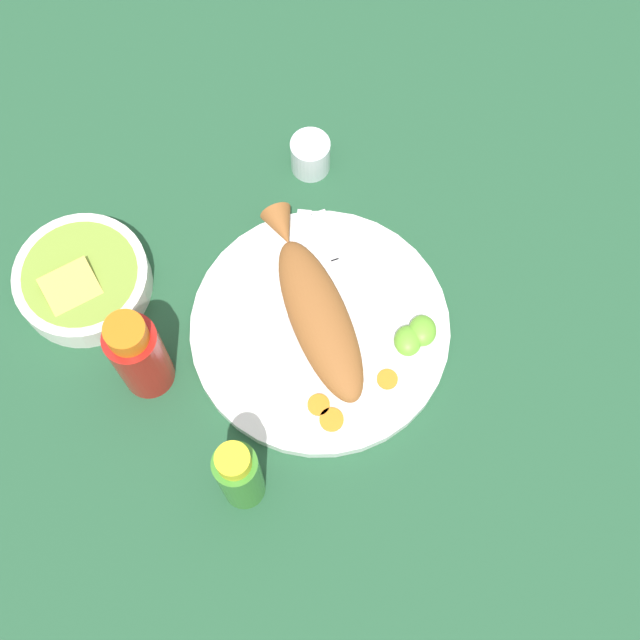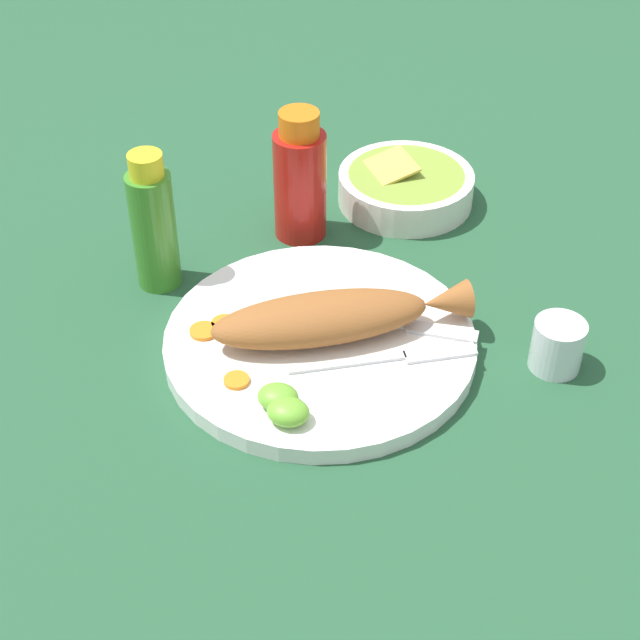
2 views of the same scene
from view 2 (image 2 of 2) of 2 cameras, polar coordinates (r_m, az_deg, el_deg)
name	(u,v)px [view 2 (image 2 of 2)]	position (r m, az deg, el deg)	size (l,w,h in m)	color
ground_plane	(320,349)	(0.97, 0.00, -1.73)	(4.00, 4.00, 0.00)	#235133
main_plate	(320,343)	(0.97, 0.00, -1.33)	(0.31, 0.31, 0.02)	white
fried_fish	(333,317)	(0.95, 0.78, 0.19)	(0.26, 0.16, 0.04)	#935628
fork_near	(398,324)	(0.98, 4.57, -0.26)	(0.19, 0.02, 0.00)	silver
fork_far	(396,356)	(0.94, 4.46, -2.12)	(0.17, 0.09, 0.00)	silver
carrot_slice_near	(224,323)	(0.98, -5.60, -0.20)	(0.03, 0.03, 0.00)	orange
carrot_slice_mid	(204,331)	(0.97, -6.79, -0.64)	(0.03, 0.03, 0.00)	orange
carrot_slice_far	(237,380)	(0.91, -4.88, -3.51)	(0.02, 0.02, 0.00)	orange
lime_wedge_main	(278,397)	(0.88, -2.46, -4.50)	(0.04, 0.03, 0.02)	#6BB233
lime_wedge_side	(290,412)	(0.87, -1.74, -5.39)	(0.04, 0.03, 0.02)	#6BB233
hot_sauce_bottle_red	(300,179)	(1.10, -1.18, 8.19)	(0.06, 0.06, 0.15)	#B21914
hot_sauce_bottle_green	(153,225)	(1.03, -9.67, 5.49)	(0.05, 0.05, 0.16)	#3D8428
salt_cup	(557,348)	(0.97, 13.62, -1.59)	(0.05, 0.05, 0.05)	silver
guacamole_bowl	(406,186)	(1.19, 5.00, 7.79)	(0.16, 0.16, 0.05)	white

